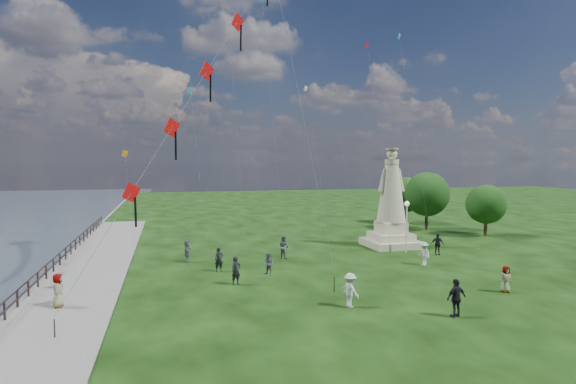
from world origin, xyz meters
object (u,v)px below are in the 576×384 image
object	(u,v)px
person_2	(350,290)
person_4	(506,279)
person_7	(284,247)
person_1	(269,264)
person_6	(219,260)
person_0	(236,271)
person_10	(58,292)
statue	(391,210)
person_3	(456,298)
person_8	(424,254)
person_9	(437,244)
person_5	(187,251)
lamppost	(407,216)

from	to	relation	value
person_2	person_4	xyz separation A→B (m)	(9.72, 0.40, -0.12)
person_7	person_1	bearing A→B (deg)	120.54
person_6	person_0	bearing A→B (deg)	-86.60
person_10	person_7	bearing A→B (deg)	-53.38
statue	person_3	size ratio (longest dim) A/B	4.53
person_1	person_4	xyz separation A→B (m)	(12.44, -7.39, 0.03)
person_1	person_3	size ratio (longest dim) A/B	0.78
statue	person_10	distance (m)	27.35
statue	person_4	xyz separation A→B (m)	(-0.05, -14.90, -2.48)
person_4	person_8	world-z (taller)	person_8
person_0	person_7	distance (m)	8.29
person_0	person_10	bearing A→B (deg)	170.20
statue	person_6	bearing A→B (deg)	-161.01
person_2	person_3	xyz separation A→B (m)	(4.42, -2.75, 0.06)
person_8	person_9	distance (m)	4.34
person_5	person_8	world-z (taller)	person_8
person_2	person_1	bearing A→B (deg)	-2.40
lamppost	person_4	size ratio (longest dim) A/B	2.75
statue	person_8	world-z (taller)	statue
person_7	person_9	bearing A→B (deg)	-132.94
person_0	person_2	world-z (taller)	person_2
person_3	person_10	xyz separation A→B (m)	(-19.11, 6.03, -0.08)
person_10	person_3	bearing A→B (deg)	-104.54
person_0	person_4	bearing A→B (deg)	-44.91
person_7	person_9	xyz separation A→B (m)	(12.30, -1.64, -0.02)
person_10	person_8	bearing A→B (deg)	-75.83
person_9	person_7	bearing A→B (deg)	-172.25
person_9	person_10	bearing A→B (deg)	-148.26
person_2	person_9	size ratio (longest dim) A/B	1.03
person_9	person_0	bearing A→B (deg)	-147.50
person_4	person_9	xyz separation A→B (m)	(2.06, 10.67, 0.09)
lamppost	person_1	size ratio (longest dim) A/B	2.87
person_7	person_8	distance (m)	10.46
person_4	person_9	bearing A→B (deg)	78.55
person_1	person_7	distance (m)	5.39
person_2	person_9	world-z (taller)	person_2
statue	person_10	bearing A→B (deg)	-155.03
person_1	person_5	distance (m)	7.40
person_2	person_6	distance (m)	11.20
person_6	person_10	size ratio (longest dim) A/B	0.94
statue	person_2	world-z (taller)	statue
person_8	person_10	distance (m)	23.92
person_4	person_2	bearing A→B (deg)	-178.16
statue	person_0	world-z (taller)	statue
person_7	person_9	size ratio (longest dim) A/B	1.02
person_9	person_3	bearing A→B (deg)	-102.68
person_5	person_8	bearing A→B (deg)	-100.43
person_6	person_8	size ratio (longest dim) A/B	0.97
statue	person_5	world-z (taller)	statue
person_5	person_10	distance (m)	12.04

